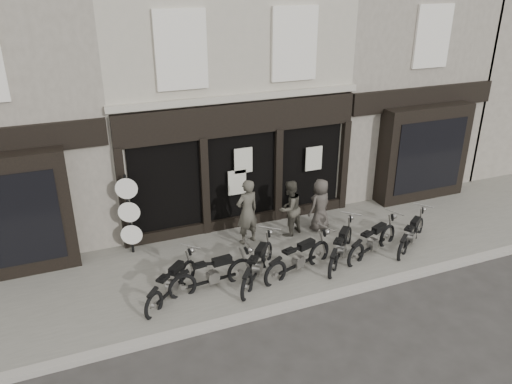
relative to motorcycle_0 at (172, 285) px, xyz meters
name	(u,v)px	position (x,y,z in m)	size (l,w,h in m)	color
ground_plane	(283,277)	(2.85, -0.11, -0.40)	(90.00, 90.00, 0.00)	#2D2B28
pavement	(269,258)	(2.85, 0.79, -0.34)	(30.00, 4.20, 0.12)	#646058
kerb	(305,302)	(2.85, -1.36, -0.34)	(30.00, 0.25, 0.13)	gray
central_building	(209,77)	(2.85, 5.84, 3.68)	(7.30, 6.22, 8.34)	#B3AA9A
neighbour_right	(374,66)	(9.20, 5.79, 3.64)	(5.60, 6.73, 8.34)	gray
motorcycle_0	(172,285)	(0.00, 0.00, 0.00)	(1.69, 1.64, 1.02)	black
motorcycle_1	(213,276)	(1.02, -0.02, 0.02)	(2.24, 0.61, 1.07)	black
motorcycle_2	(258,267)	(2.17, -0.06, 0.03)	(1.68, 1.86, 1.08)	black
motorcycle_3	(299,261)	(3.26, -0.17, 0.03)	(2.20, 1.01, 1.09)	black
motorcycle_4	(341,249)	(4.58, -0.06, 0.02)	(1.77, 1.76, 1.08)	black
motorcycle_5	(373,243)	(5.56, -0.10, 0.02)	(2.10, 1.13, 1.07)	black
motorcycle_6	(411,236)	(6.80, -0.16, 0.00)	(1.87, 1.44, 1.03)	black
man_left	(247,212)	(2.60, 1.76, 0.67)	(0.70, 0.46, 1.91)	#454239
man_centre	(290,208)	(3.91, 1.75, 0.55)	(0.81, 0.63, 1.67)	#403D34
man_right	(320,205)	(4.88, 1.69, 0.51)	(0.78, 0.51, 1.60)	#413B36
advert_sign_post	(130,218)	(-0.54, 2.39, 0.77)	(0.58, 0.38, 2.41)	black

